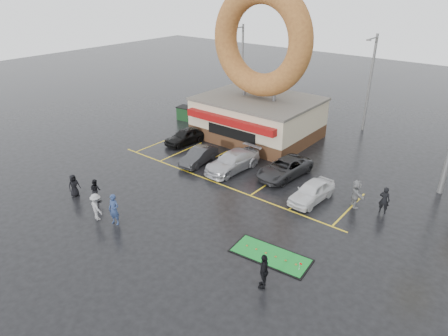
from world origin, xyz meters
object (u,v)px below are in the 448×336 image
Objects in this scene: car_black at (186,136)px; car_white at (312,191)px; donut_shop at (259,90)px; person_blue at (114,210)px; streetlight_mid at (370,81)px; person_cameraman at (264,271)px; dumpster at (187,114)px; streetlight_left at (242,64)px; car_silver at (233,161)px; car_dgrey at (199,156)px; putting_green at (271,255)px; car_grey at (284,168)px.

car_black reaches higher than car_white.
donut_shop reaches higher than person_blue.
streetlight_mid reaches higher than car_white.
streetlight_mid is at bearing 166.21° from person_cameraman.
person_blue is 19.73m from dumpster.
donut_shop reaches higher than streetlight_left.
streetlight_mid is at bearing 56.97° from car_black.
car_silver is 1.26× the size of car_white.
car_dgrey is at bearing -65.52° from streetlight_left.
car_white is at bearing -29.75° from dumpster.
person_cameraman is at bearing -42.24° from car_dgrey.
donut_shop is at bearing 81.61° from car_dgrey.
streetlight_left is 2.38× the size of car_dgrey.
dumpster is at bearing -176.31° from donut_shop.
donut_shop is 9.87m from streetlight_left.
streetlight_mid is 25.10m from person_cameraman.
donut_shop is 6.85× the size of person_blue.
streetlight_left is 22.38m from car_white.
car_dgrey is (6.73, -14.77, -4.16)m from streetlight_left.
person_cameraman reaches higher than putting_green.
person_blue is at bearing -160.30° from putting_green.
streetlight_left is 13.34m from car_black.
streetlight_left is 2.27× the size of car_white.
donut_shop reaches higher than car_dgrey.
streetlight_mid is 18.17m from dumpster.
streetlight_left is 1.00× the size of streetlight_mid.
donut_shop reaches higher than putting_green.
streetlight_mid is 16.23m from car_silver.
car_silver reaches higher than car_white.
car_dgrey is at bearing -150.38° from person_cameraman.
car_silver reaches higher than car_grey.
streetlight_mid is at bearing 58.86° from car_dgrey.
car_white is 2.14× the size of person_cameraman.
car_dgrey is 0.85× the size of putting_green.
car_black reaches higher than car_grey.
streetlight_left is at bearing 143.10° from car_white.
car_black is at bearing -149.69° from person_cameraman.
car_black is at bearing 175.31° from car_white.
donut_shop is at bearing 114.82° from car_silver.
car_grey is at bearing 27.91° from car_silver.
car_silver is 6.97m from car_white.
donut_shop is at bearing 81.91° from person_blue.
donut_shop is at bearing 145.36° from car_grey.
putting_green is at bearing -56.09° from car_grey.
person_blue is at bearing -58.35° from car_black.
car_silver is 1.12× the size of putting_green.
person_cameraman is 2.55m from putting_green.
person_cameraman reaches higher than car_white.
streetlight_left is 1.80× the size of car_silver.
car_black is 13.75m from car_white.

